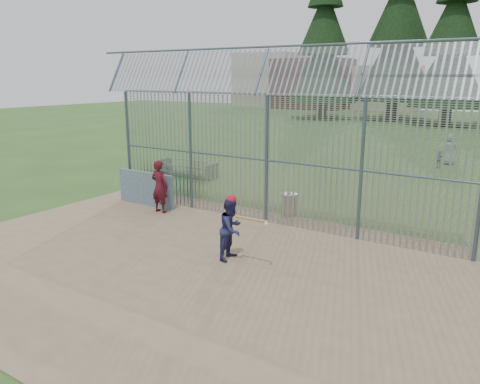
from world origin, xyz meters
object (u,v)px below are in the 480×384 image
Objects in this scene: dugout_wall at (146,189)px; onlooker at (160,186)px; trash_can at (289,204)px; batter at (231,229)px; bleacher at (187,168)px.

onlooker is (1.05, -0.42, 0.29)m from dugout_wall.
dugout_wall is 3.05× the size of trash_can.
batter is (5.42, -2.55, 0.18)m from dugout_wall.
batter is 4.86m from onlooker.
trash_can reaches higher than bleacher.
dugout_wall reaches higher than bleacher.
onlooker is at bearing -151.17° from trash_can.
trash_can is at bearing -24.06° from bleacher.
dugout_wall is at bearing -160.94° from trash_can.
trash_can is at bearing 3.90° from batter.
trash_can is (3.82, 2.10, -0.53)m from onlooker.
bleacher is (-1.99, 4.75, -0.21)m from dugout_wall.
dugout_wall is at bearing -67.23° from bleacher.
bleacher is (-3.05, 5.16, -0.51)m from onlooker.
batter reaches higher than trash_can.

